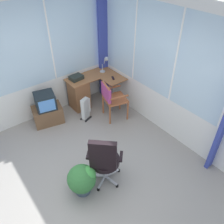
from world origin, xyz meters
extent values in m
cube|color=gray|center=(0.00, 0.00, -0.03)|extent=(5.18, 5.36, 0.06)
cube|color=silver|center=(0.00, 2.21, 0.41)|extent=(4.18, 0.06, 0.83)
cube|color=silver|center=(0.00, 2.21, 1.70)|extent=(4.09, 0.06, 1.74)
cube|color=white|center=(0.70, 2.21, 1.70)|extent=(0.04, 0.07, 1.74)
cube|color=silver|center=(2.12, 0.00, 0.41)|extent=(0.06, 4.36, 0.83)
cube|color=silver|center=(2.12, 0.00, 1.70)|extent=(0.06, 4.27, 1.74)
cube|color=silver|center=(2.12, 0.00, 2.66)|extent=(0.06, 4.36, 0.18)
cube|color=white|center=(2.12, 0.00, 1.70)|extent=(0.07, 0.04, 1.74)
cube|color=white|center=(2.12, 1.09, 1.70)|extent=(0.07, 0.04, 1.74)
cube|color=#334097|center=(1.99, 2.08, 1.32)|extent=(0.26, 0.09, 2.65)
cube|color=#935D37|center=(1.46, 1.91, 0.74)|extent=(1.21, 0.50, 0.02)
cube|color=#935D37|center=(1.82, 1.44, 0.74)|extent=(0.50, 0.43, 0.02)
cube|color=brown|center=(1.09, 1.91, 0.36)|extent=(0.40, 0.46, 0.72)
cylinder|color=#4C4C51|center=(1.61, 1.27, 0.37)|extent=(0.04, 0.04, 0.73)
cylinder|color=#4C4C51|center=(0.90, 2.12, 0.37)|extent=(0.04, 0.04, 0.73)
cylinder|color=#B2B7BC|center=(1.81, 1.90, 0.77)|extent=(0.13, 0.13, 0.02)
cylinder|color=#B2B7BC|center=(1.81, 1.90, 0.86)|extent=(0.02, 0.02, 0.18)
cylinder|color=#B2B7BC|center=(1.86, 1.87, 1.05)|extent=(0.03, 0.08, 0.17)
cone|color=#B2B7BC|center=(1.91, 1.83, 1.08)|extent=(0.13, 0.12, 0.12)
cube|color=black|center=(1.81, 1.47, 0.77)|extent=(0.11, 0.15, 0.02)
cube|color=#232924|center=(1.10, 1.97, 0.80)|extent=(0.32, 0.26, 0.09)
cylinder|color=#9C5632|center=(1.70, 0.78, 0.24)|extent=(0.04, 0.04, 0.48)
cylinder|color=#9C5632|center=(1.82, 1.21, 0.24)|extent=(0.04, 0.04, 0.48)
cylinder|color=#9C5632|center=(1.28, 0.90, 0.24)|extent=(0.04, 0.04, 0.48)
cylinder|color=#9C5632|center=(1.40, 1.33, 0.24)|extent=(0.04, 0.04, 0.48)
cube|color=#9C5632|center=(1.55, 1.06, 0.50)|extent=(0.59, 0.59, 0.04)
cube|color=#9C5632|center=(1.34, 1.11, 0.71)|extent=(0.15, 0.43, 0.39)
cube|color=#A63D7D|center=(1.34, 1.11, 0.73)|extent=(0.18, 0.46, 0.33)
cube|color=#9C5632|center=(1.49, 0.84, 0.68)|extent=(0.43, 0.15, 0.03)
cube|color=#9C5632|center=(1.61, 1.27, 0.68)|extent=(0.43, 0.15, 0.03)
cube|color=#B7B7BF|center=(0.20, -0.13, 0.04)|extent=(0.23, 0.22, 0.02)
cylinder|color=black|center=(0.10, -0.04, 0.02)|extent=(0.05, 0.05, 0.05)
cube|color=#B7B7BF|center=(0.18, -0.30, 0.04)|extent=(0.26, 0.16, 0.02)
cylinder|color=black|center=(0.06, -0.36, 0.02)|extent=(0.05, 0.05, 0.05)
cube|color=#B7B7BF|center=(0.33, -0.37, 0.04)|extent=(0.08, 0.28, 0.02)
cylinder|color=black|center=(0.35, -0.51, 0.02)|extent=(0.05, 0.05, 0.05)
cube|color=#B7B7BF|center=(0.44, -0.25, 0.04)|extent=(0.28, 0.07, 0.02)
cylinder|color=black|center=(0.58, -0.27, 0.02)|extent=(0.05, 0.05, 0.05)
cube|color=#B7B7BF|center=(0.36, -0.10, 0.04)|extent=(0.15, 0.27, 0.02)
cylinder|color=black|center=(0.42, 0.02, 0.02)|extent=(0.05, 0.05, 0.05)
cylinder|color=#B7B7BF|center=(0.30, -0.23, 0.24)|extent=(0.05, 0.05, 0.37)
cylinder|color=black|center=(0.30, -0.23, 0.47)|extent=(0.50, 0.50, 0.09)
cube|color=black|center=(0.17, -0.37, 0.79)|extent=(0.37, 0.36, 0.56)
cube|color=black|center=(0.50, -0.42, 0.60)|extent=(0.19, 0.19, 0.04)
cube|color=black|center=(0.11, -0.04, 0.60)|extent=(0.19, 0.19, 0.04)
cube|color=brown|center=(0.21, 1.84, 0.20)|extent=(0.72, 0.57, 0.40)
cube|color=black|center=(0.21, 1.84, 0.58)|extent=(0.50, 0.48, 0.36)
cube|color=#5492E2|center=(0.17, 1.65, 0.58)|extent=(0.34, 0.09, 0.28)
cube|color=silver|center=(0.86, 1.38, 0.30)|extent=(0.05, 0.10, 0.53)
cube|color=silver|center=(0.90, 1.39, 0.30)|extent=(0.05, 0.10, 0.53)
cube|color=silver|center=(0.94, 1.41, 0.30)|extent=(0.05, 0.10, 0.53)
cube|color=silver|center=(0.98, 1.42, 0.30)|extent=(0.05, 0.10, 0.53)
cube|color=silver|center=(1.02, 1.43, 0.30)|extent=(0.05, 0.10, 0.53)
cube|color=black|center=(0.97, 1.34, 0.01)|extent=(0.22, 0.11, 0.03)
cube|color=black|center=(0.92, 1.47, 0.01)|extent=(0.22, 0.11, 0.03)
cube|color=silver|center=(1.06, 1.45, 0.32)|extent=(0.08, 0.10, 0.37)
cylinder|color=#3B4957|center=(-0.15, -0.21, 0.08)|extent=(0.26, 0.26, 0.15)
sphere|color=#327238|center=(-0.15, -0.21, 0.33)|extent=(0.47, 0.47, 0.47)
sphere|color=green|center=(-0.06, -0.26, 0.43)|extent=(0.26, 0.26, 0.26)
camera|label=1|loc=(-1.17, -2.32, 3.46)|focal=36.91mm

